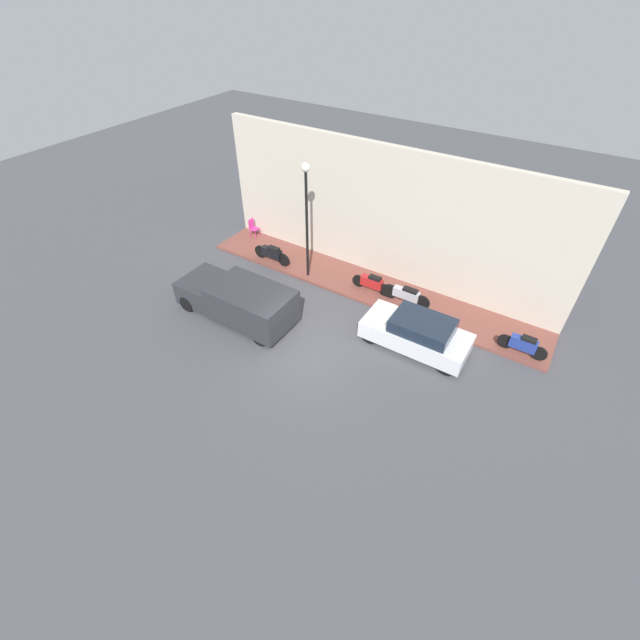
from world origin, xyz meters
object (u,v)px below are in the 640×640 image
object	(u,v)px
motorcycle_blue	(523,345)
cafe_chair	(253,227)
parked_car	(417,333)
delivery_van	(237,300)
motorcycle_red	(372,283)
streetlamp	(306,203)
scooter_silver	(406,295)
motorcycle_black	(272,253)

from	to	relation	value
motorcycle_blue	cafe_chair	distance (m)	14.23
parked_car	delivery_van	xyz separation A→B (m)	(-2.25, 6.98, 0.17)
parked_car	motorcycle_red	world-z (taller)	parked_car
delivery_van	streetlamp	bearing A→B (deg)	-12.42
parked_car	motorcycle_blue	distance (m)	3.92
motorcycle_red	cafe_chair	size ratio (longest dim) A/B	1.99
motorcycle_red	motorcycle_blue	bearing A→B (deg)	-94.23
scooter_silver	motorcycle_black	xyz separation A→B (m)	(-0.46, 6.85, 0.00)
streetlamp	motorcycle_red	bearing A→B (deg)	-81.36
parked_car	cafe_chair	size ratio (longest dim) A/B	4.28
delivery_van	streetlamp	size ratio (longest dim) A/B	0.97
motorcycle_red	streetlamp	world-z (taller)	streetlamp
motorcycle_black	motorcycle_red	xyz separation A→B (m)	(0.46, -5.20, -0.02)
delivery_van	scooter_silver	world-z (taller)	delivery_van
delivery_van	motorcycle_red	size ratio (longest dim) A/B	2.71
scooter_silver	motorcycle_black	world-z (taller)	motorcycle_black
delivery_van	motorcycle_red	distance (m)	5.92
parked_car	streetlamp	world-z (taller)	streetlamp
motorcycle_blue	streetlamp	world-z (taller)	streetlamp
motorcycle_blue	motorcycle_red	distance (m)	6.59
cafe_chair	motorcycle_black	bearing A→B (deg)	-121.79
cafe_chair	delivery_van	bearing A→B (deg)	-146.19
delivery_van	scooter_silver	bearing A→B (deg)	-52.00
scooter_silver	motorcycle_red	world-z (taller)	scooter_silver
parked_car	motorcycle_black	distance (m)	8.39
motorcycle_blue	cafe_chair	world-z (taller)	cafe_chair
motorcycle_blue	cafe_chair	bearing A→B (deg)	83.96
parked_car	scooter_silver	xyz separation A→B (m)	(2.13, 1.37, -0.09)
parked_car	delivery_van	bearing A→B (deg)	107.88
delivery_van	streetlamp	world-z (taller)	streetlamp
scooter_silver	streetlamp	xyz separation A→B (m)	(-0.47, 4.75, 3.14)
motorcycle_blue	scooter_silver	distance (m)	4.95
cafe_chair	parked_car	bearing A→B (deg)	-106.56
motorcycle_black	motorcycle_red	world-z (taller)	motorcycle_black
motorcycle_blue	delivery_van	bearing A→B (deg)	110.33
motorcycle_blue	streetlamp	size ratio (longest dim) A/B	0.34
motorcycle_blue	scooter_silver	world-z (taller)	motorcycle_blue
parked_car	motorcycle_blue	xyz separation A→B (m)	(1.65, -3.56, -0.10)
scooter_silver	motorcycle_black	distance (m)	6.87
motorcycle_black	streetlamp	world-z (taller)	streetlamp
motorcycle_blue	motorcycle_black	xyz separation A→B (m)	(0.02, 11.77, 0.01)
motorcycle_blue	motorcycle_black	bearing A→B (deg)	89.88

